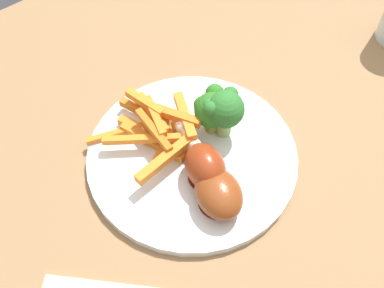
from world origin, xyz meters
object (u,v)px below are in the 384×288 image
Objects in this scene: broccoli_floret_front at (212,108)px; carrot_fries_pile at (157,129)px; broccoli_floret_middle at (223,109)px; chicken_drumstick_far at (204,164)px; dining_table at (215,163)px; dinner_plate at (192,156)px; chicken_drumstick_near at (217,190)px.

broccoli_floret_front reaches higher than carrot_fries_pile.
broccoli_floret_middle is 0.64× the size of chicken_drumstick_far.
broccoli_floret_front is 0.86× the size of broccoli_floret_middle.
dinner_plate is (-0.07, -0.03, 0.12)m from dining_table.
chicken_drumstick_near is (-0.00, -0.12, 0.00)m from carrot_fries_pile.
dining_table is 15.51× the size of broccoli_floret_front.
carrot_fries_pile reaches higher than dinner_plate.
dining_table is 0.14m from dinner_plate.
chicken_drumstick_far reaches higher than carrot_fries_pile.
chicken_drumstick_far is at bearing -83.70° from carrot_fries_pile.
carrot_fries_pile is 0.12m from chicken_drumstick_near.
broccoli_floret_front is 0.08m from carrot_fries_pile.
broccoli_floret_middle is at bearing 30.48° from chicken_drumstick_far.
broccoli_floret_front is 0.50× the size of chicken_drumstick_near.
chicken_drumstick_near is (-0.02, -0.07, 0.03)m from dinner_plate.
broccoli_floret_middle is (0.05, 0.00, 0.05)m from dinner_plate.
broccoli_floret_middle is at bearing -32.20° from carrot_fries_pile.
chicken_drumstick_near is at bearing -106.18° from dinner_plate.
chicken_drumstick_near is at bearing -133.50° from dining_table.
dining_table is 0.17m from carrot_fries_pile.
chicken_drumstick_near is 0.04m from chicken_drumstick_far.
broccoli_floret_front is 0.02m from broccoli_floret_middle.
chicken_drumstick_near reaches higher than dining_table.
broccoli_floret_middle reaches higher than chicken_drumstick_far.
dining_table is at bearing -11.99° from carrot_fries_pile.
dinner_plate is 0.07m from broccoli_floret_front.
chicken_drumstick_near is at bearing -128.25° from broccoli_floret_front.
carrot_fries_pile is (-0.07, 0.03, -0.02)m from broccoli_floret_front.
chicken_drumstick_near is at bearing -135.10° from broccoli_floret_middle.
dining_table is 7.78× the size of chicken_drumstick_near.
dining_table is 0.18m from chicken_drumstick_far.
broccoli_floret_front is at bearing 107.33° from broccoli_floret_middle.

